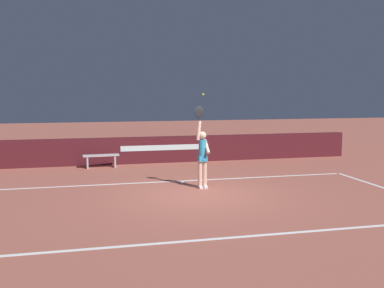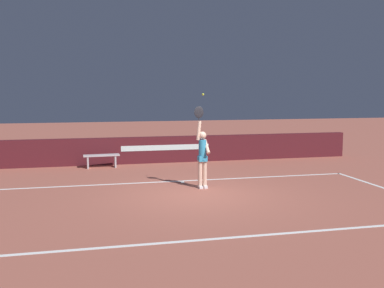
% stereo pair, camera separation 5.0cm
% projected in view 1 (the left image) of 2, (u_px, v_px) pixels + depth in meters
% --- Properties ---
extents(ground_plane, '(60.00, 60.00, 0.00)m').
position_uv_depth(ground_plane, '(195.00, 195.00, 12.11)').
color(ground_plane, '#A35746').
extents(court_lines, '(11.24, 5.66, 0.00)m').
position_uv_depth(court_lines, '(204.00, 202.00, 11.28)').
color(court_lines, white).
rests_on(court_lines, ground).
extents(back_wall, '(15.88, 0.28, 1.04)m').
position_uv_depth(back_wall, '(161.00, 150.00, 17.51)').
color(back_wall, '#4C171D').
rests_on(back_wall, ground).
extents(tennis_player, '(0.42, 0.43, 2.39)m').
position_uv_depth(tennis_player, '(202.00, 154.00, 12.83)').
color(tennis_player, beige).
rests_on(tennis_player, ground).
extents(tennis_ball, '(0.07, 0.07, 0.07)m').
position_uv_depth(tennis_ball, '(203.00, 94.00, 12.58)').
color(tennis_ball, '#C5E038').
extents(courtside_bench_near, '(1.33, 0.43, 0.49)m').
position_uv_depth(courtside_bench_near, '(101.00, 158.00, 16.31)').
color(courtside_bench_near, '#B8B1B5').
rests_on(courtside_bench_near, ground).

